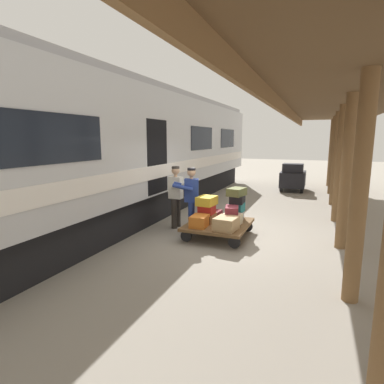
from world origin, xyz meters
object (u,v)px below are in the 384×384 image
object	(u,v)px
suitcase_gray_aluminum	(236,216)
suitcase_orange_carryall	(200,221)
suitcase_maroon_trunk	(212,214)
suitcase_yellow_case	(207,201)
suitcase_olive_duffel	(237,192)
porter_in_overalls	(191,198)
baggage_tug	(293,178)
suitcase_red_plastic	(207,210)
luggage_cart	(219,225)
suitcase_burgundy_valise	(232,210)
suitcase_teal_softside	(237,207)
suitcase_black_hardshell	(237,199)
train_car	(112,152)
porter_by_door	(176,195)
suitcase_cream_canvas	(232,219)
suitcase_brown_leather	(206,218)
suitcase_tan_vintage	(226,223)

from	to	relation	value
suitcase_gray_aluminum	suitcase_orange_carryall	size ratio (longest dim) A/B	1.16
suitcase_maroon_trunk	suitcase_gray_aluminum	xyz separation A→B (m)	(-0.67, 0.00, 0.02)
suitcase_yellow_case	suitcase_olive_duffel	bearing A→B (deg)	-144.05
porter_in_overalls	baggage_tug	xyz separation A→B (m)	(-1.96, -7.86, -0.30)
suitcase_yellow_case	suitcase_olive_duffel	distance (m)	0.83
suitcase_red_plastic	luggage_cart	bearing A→B (deg)	180.00
suitcase_orange_carryall	suitcase_yellow_case	world-z (taller)	suitcase_yellow_case
luggage_cart	suitcase_red_plastic	world-z (taller)	suitcase_red_plastic
suitcase_burgundy_valise	suitcase_teal_softside	world-z (taller)	suitcase_burgundy_valise
suitcase_black_hardshell	suitcase_yellow_case	bearing A→B (deg)	36.37
suitcase_orange_carryall	suitcase_red_plastic	world-z (taller)	suitcase_red_plastic
train_car	suitcase_red_plastic	world-z (taller)	train_car
suitcase_orange_carryall	suitcase_olive_duffel	xyz separation A→B (m)	(-0.66, -0.97, 0.60)
suitcase_orange_carryall	baggage_tug	bearing A→B (deg)	-100.09
porter_by_door	baggage_tug	size ratio (longest dim) A/B	1.00
porter_in_overalls	suitcase_olive_duffel	bearing A→B (deg)	-160.15
suitcase_maroon_trunk	suitcase_orange_carryall	size ratio (longest dim) A/B	1.02
suitcase_olive_duffel	porter_in_overalls	world-z (taller)	porter_in_overalls
suitcase_yellow_case	suitcase_teal_softside	bearing A→B (deg)	-144.19
suitcase_red_plastic	suitcase_teal_softside	bearing A→B (deg)	-142.57
porter_in_overalls	baggage_tug	distance (m)	8.11
suitcase_cream_canvas	suitcase_burgundy_valise	size ratio (longest dim) A/B	0.93
suitcase_red_plastic	suitcase_gray_aluminum	bearing A→B (deg)	-143.98
suitcase_maroon_trunk	baggage_tug	size ratio (longest dim) A/B	0.30
suitcase_olive_duffel	suitcase_cream_canvas	bearing A→B (deg)	91.02
suitcase_maroon_trunk	suitcase_cream_canvas	distance (m)	0.82
suitcase_gray_aluminum	suitcase_teal_softside	world-z (taller)	suitcase_teal_softside
suitcase_maroon_trunk	suitcase_black_hardshell	bearing A→B (deg)	-176.42
porter_by_door	suitcase_brown_leather	bearing A→B (deg)	161.32
train_car	suitcase_tan_vintage	xyz separation A→B (m)	(-3.67, 0.73, -1.57)
suitcase_red_plastic	baggage_tug	bearing A→B (deg)	-100.57
suitcase_maroon_trunk	suitcase_gray_aluminum	world-z (taller)	suitcase_gray_aluminum
baggage_tug	suitcase_burgundy_valise	bearing A→B (deg)	83.93
train_car	suitcase_cream_canvas	xyz separation A→B (m)	(-3.67, 0.26, -1.58)
suitcase_red_plastic	suitcase_black_hardshell	xyz separation A→B (m)	(-0.66, -0.52, 0.22)
porter_by_door	suitcase_black_hardshell	bearing A→B (deg)	-173.79
suitcase_black_hardshell	suitcase_orange_carryall	bearing A→B (deg)	55.61
luggage_cart	suitcase_yellow_case	size ratio (longest dim) A/B	3.29
suitcase_tan_vintage	suitcase_gray_aluminum	xyz separation A→B (m)	(-0.00, -0.95, -0.04)
train_car	suitcase_burgundy_valise	xyz separation A→B (m)	(-3.67, 0.22, -1.36)
suitcase_olive_duffel	porter_by_door	world-z (taller)	porter_by_door
suitcase_teal_softside	suitcase_orange_carryall	bearing A→B (deg)	55.51
suitcase_black_hardshell	baggage_tug	world-z (taller)	baggage_tug
train_car	suitcase_gray_aluminum	distance (m)	4.02
suitcase_brown_leather	train_car	bearing A→B (deg)	-4.88
suitcase_gray_aluminum	baggage_tug	size ratio (longest dim) A/B	0.35
suitcase_maroon_trunk	suitcase_cream_canvas	world-z (taller)	suitcase_cream_canvas
suitcase_red_plastic	suitcase_black_hardshell	bearing A→B (deg)	-142.06
suitcase_cream_canvas	suitcase_olive_duffel	distance (m)	0.78
suitcase_brown_leather	suitcase_burgundy_valise	xyz separation A→B (m)	(-0.66, -0.04, 0.25)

